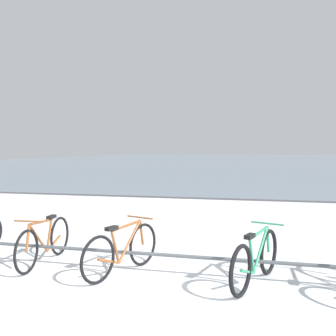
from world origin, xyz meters
TOP-DOWN VIEW (x-y plane):
  - ground at (0.00, 53.90)m, footprint 80.00×132.00m
  - bike_rack at (-0.17, 1.62)m, footprint 6.25×0.16m
  - bicycle_1 at (-1.62, 1.71)m, footprint 0.46×1.65m
  - bicycle_2 at (-0.29, 1.52)m, footprint 0.66×1.51m
  - bicycle_3 at (1.53, 1.50)m, footprint 0.67×1.55m

SIDE VIEW (x-z plane):
  - ground at x=0.00m, z-range -0.08..0.00m
  - bike_rack at x=-0.17m, z-range 0.12..0.42m
  - bicycle_3 at x=1.53m, z-range -0.04..0.71m
  - bicycle_1 at x=-1.62m, z-range -0.03..0.71m
  - bicycle_2 at x=-0.29m, z-range -0.03..0.72m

